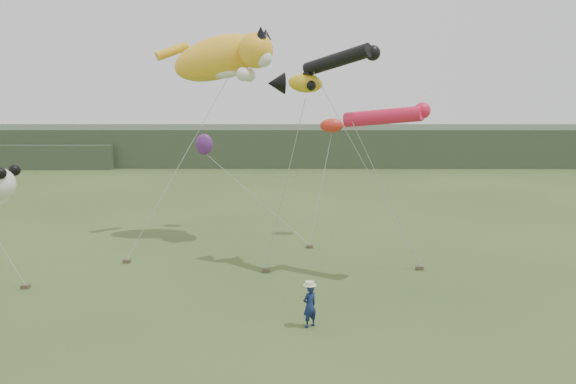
{
  "coord_description": "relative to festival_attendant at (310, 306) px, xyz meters",
  "views": [
    {
      "loc": [
        0.76,
        -18.42,
        7.53
      ],
      "look_at": [
        0.65,
        3.0,
        3.82
      ],
      "focal_mm": 35.0,
      "sensor_mm": 36.0,
      "label": 1
    }
  ],
  "objects": [
    {
      "name": "festival_attendant",
      "position": [
        0.0,
        0.0,
        0.0
      ],
      "size": [
        0.64,
        0.61,
        1.47
      ],
      "primitive_type": "imported",
      "rotation": [
        0.0,
        0.0,
        3.8
      ],
      "color": "#15214E",
      "rests_on": "ground"
    },
    {
      "name": "misc_kites",
      "position": [
        -2.2,
        13.17,
        4.6
      ],
      "size": [
        8.14,
        2.62,
        2.12
      ],
      "color": "red",
      "rests_on": "ground"
    },
    {
      "name": "fish_kite",
      "position": [
        -0.45,
        6.95,
        7.32
      ],
      "size": [
        2.49,
        1.66,
        1.26
      ],
      "color": "gold",
      "rests_on": "ground"
    },
    {
      "name": "headland",
      "position": [
        -4.5,
        45.66,
        1.19
      ],
      "size": [
        90.0,
        13.0,
        4.0
      ],
      "color": "#2D3D28",
      "rests_on": "ground"
    },
    {
      "name": "ground",
      "position": [
        -1.38,
        0.97,
        -0.73
      ],
      "size": [
        120.0,
        120.0,
        0.0
      ],
      "primitive_type": "plane",
      "color": "#385123",
      "rests_on": "ground"
    },
    {
      "name": "sandbag_anchors",
      "position": [
        -3.1,
        6.48,
        -0.65
      ],
      "size": [
        16.42,
        6.26,
        0.16
      ],
      "color": "brown",
      "rests_on": "ground"
    },
    {
      "name": "tube_kites",
      "position": [
        2.48,
        5.51,
        7.04
      ],
      "size": [
        5.01,
        3.08,
        3.35
      ],
      "color": "black",
      "rests_on": "ground"
    },
    {
      "name": "cat_kite",
      "position": [
        -3.86,
        11.58,
        8.7
      ],
      "size": [
        6.24,
        3.33,
        3.31
      ],
      "color": "yellow",
      "rests_on": "ground"
    }
  ]
}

